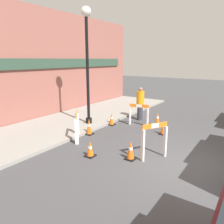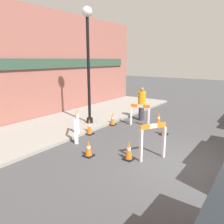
{
  "view_description": "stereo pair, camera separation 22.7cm",
  "coord_description": "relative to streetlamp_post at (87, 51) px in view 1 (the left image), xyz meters",
  "views": [
    {
      "loc": [
        -6.02,
        -1.19,
        3.01
      ],
      "look_at": [
        0.83,
        3.51,
        1.0
      ],
      "focal_mm": 35.0,
      "sensor_mm": 36.0,
      "label": 1
    },
    {
      "loc": [
        -5.89,
        -1.37,
        3.01
      ],
      "look_at": [
        0.83,
        3.51,
        1.0
      ],
      "focal_mm": 35.0,
      "sensor_mm": 36.0,
      "label": 2
    }
  ],
  "objects": [
    {
      "name": "ground_plane",
      "position": [
        -1.46,
        -5.25,
        -3.37
      ],
      "size": [
        60.0,
        60.0,
        0.0
      ],
      "primitive_type": "plane",
      "color": "#424244"
    },
    {
      "name": "sidewalk_slab",
      "position": [
        -1.46,
        1.0,
        -3.31
      ],
      "size": [
        18.0,
        3.52,
        0.11
      ],
      "color": "gray",
      "rests_on": "ground_plane"
    },
    {
      "name": "storefront_facade",
      "position": [
        -1.46,
        2.84,
        -0.61
      ],
      "size": [
        18.0,
        0.22,
        5.5
      ],
      "color": "#93564C",
      "rests_on": "ground_plane"
    },
    {
      "name": "streetlamp_post",
      "position": [
        0.0,
        0.0,
        0.0
      ],
      "size": [
        0.44,
        0.44,
        5.06
      ],
      "color": "black",
      "rests_on": "sidewalk_slab"
    },
    {
      "name": "barricade_0",
      "position": [
        -1.74,
        -0.9,
        -2.77
      ],
      "size": [
        0.76,
        0.69,
        1.09
      ],
      "rotation": [
        0.0,
        0.0,
        3.86
      ],
      "color": "white",
      "rests_on": "ground_plane"
    },
    {
      "name": "barricade_1",
      "position": [
        -1.57,
        -3.96,
        -2.75
      ],
      "size": [
        0.82,
        0.57,
        1.14
      ],
      "rotation": [
        0.0,
        0.0,
        5.73
      ],
      "color": "white",
      "rests_on": "ground_plane"
    },
    {
      "name": "barricade_2",
      "position": [
        1.29,
        -1.94,
        -2.81
      ],
      "size": [
        0.32,
        0.91,
        1.01
      ],
      "rotation": [
        0.0,
        0.0,
        8.07
      ],
      "color": "white",
      "rests_on": "ground_plane"
    },
    {
      "name": "traffic_cone_0",
      "position": [
        -0.98,
        -0.85,
        -3.04
      ],
      "size": [
        0.3,
        0.3,
        0.68
      ],
      "color": "black",
      "rests_on": "ground_plane"
    },
    {
      "name": "traffic_cone_1",
      "position": [
        -2.57,
        -2.24,
        -3.12
      ],
      "size": [
        0.3,
        0.3,
        0.52
      ],
      "color": "black",
      "rests_on": "ground_plane"
    },
    {
      "name": "traffic_cone_2",
      "position": [
        0.74,
        -3.37,
        -3.06
      ],
      "size": [
        0.3,
        0.3,
        0.63
      ],
      "color": "black",
      "rests_on": "ground_plane"
    },
    {
      "name": "traffic_cone_3",
      "position": [
        0.64,
        -0.85,
        -3.08
      ],
      "size": [
        0.3,
        0.3,
        0.6
      ],
      "color": "black",
      "rests_on": "ground_plane"
    },
    {
      "name": "traffic_cone_4",
      "position": [
        1.74,
        -2.67,
        -3.04
      ],
      "size": [
        0.3,
        0.3,
        0.68
      ],
      "color": "black",
      "rests_on": "ground_plane"
    },
    {
      "name": "traffic_cone_5",
      "position": [
        -2.03,
        -3.4,
        -3.08
      ],
      "size": [
        0.3,
        0.3,
        0.6
      ],
      "color": "black",
      "rests_on": "ground_plane"
    },
    {
      "name": "person_worker",
      "position": [
        2.18,
        -1.54,
        -2.48
      ],
      "size": [
        0.46,
        0.46,
        1.67
      ],
      "rotation": [
        0.0,
        0.0,
        -2.89
      ],
      "color": "#33333D",
      "rests_on": "ground_plane"
    }
  ]
}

